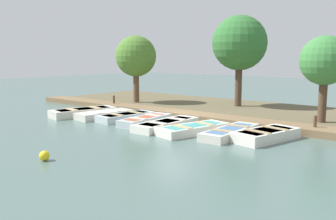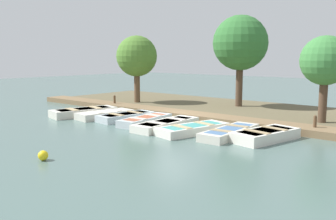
{
  "view_description": "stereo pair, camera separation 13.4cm",
  "coord_description": "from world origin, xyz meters",
  "px_view_note": "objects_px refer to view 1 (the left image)",
  "views": [
    {
      "loc": [
        14.04,
        11.48,
        3.16
      ],
      "look_at": [
        0.68,
        0.4,
        0.65
      ],
      "focal_mm": 40.0,
      "sensor_mm": 36.0,
      "label": 1
    },
    {
      "loc": [
        13.95,
        11.58,
        3.16
      ],
      "look_at": [
        0.68,
        0.4,
        0.65
      ],
      "focal_mm": 40.0,
      "sensor_mm": 36.0,
      "label": 2
    }
  ],
  "objects_px": {
    "rowboat_3": "(145,120)",
    "mooring_post_near": "(114,102)",
    "rowboat_6": "(230,132)",
    "rowboat_0": "(83,112)",
    "rowboat_1": "(105,114)",
    "park_tree_far_left": "(136,57)",
    "rowboat_5": "(193,129)",
    "buoy": "(44,156)",
    "mooring_post_far": "(315,125)",
    "rowboat_7": "(266,135)",
    "park_tree_center": "(325,62)",
    "park_tree_left": "(240,43)",
    "rowboat_4": "(166,124)",
    "rowboat_2": "(126,117)"
  },
  "relations": [
    {
      "from": "park_tree_far_left",
      "to": "rowboat_5",
      "type": "bearing_deg",
      "value": 58.47
    },
    {
      "from": "rowboat_4",
      "to": "park_tree_far_left",
      "type": "xyz_separation_m",
      "value": [
        -4.96,
        -6.72,
        2.95
      ]
    },
    {
      "from": "mooring_post_far",
      "to": "park_tree_center",
      "type": "bearing_deg",
      "value": -168.9
    },
    {
      "from": "rowboat_2",
      "to": "park_tree_center",
      "type": "distance_m",
      "value": 9.65
    },
    {
      "from": "rowboat_1",
      "to": "rowboat_6",
      "type": "height_order",
      "value": "rowboat_1"
    },
    {
      "from": "mooring_post_far",
      "to": "rowboat_4",
      "type": "bearing_deg",
      "value": -62.54
    },
    {
      "from": "rowboat_0",
      "to": "mooring_post_far",
      "type": "bearing_deg",
      "value": 118.26
    },
    {
      "from": "rowboat_5",
      "to": "rowboat_7",
      "type": "distance_m",
      "value": 2.98
    },
    {
      "from": "rowboat_3",
      "to": "buoy",
      "type": "height_order",
      "value": "rowboat_3"
    },
    {
      "from": "buoy",
      "to": "park_tree_center",
      "type": "xyz_separation_m",
      "value": [
        -11.4,
        4.58,
        2.76
      ]
    },
    {
      "from": "rowboat_0",
      "to": "rowboat_3",
      "type": "xyz_separation_m",
      "value": [
        -0.35,
        4.19,
        -0.03
      ]
    },
    {
      "from": "rowboat_1",
      "to": "rowboat_5",
      "type": "height_order",
      "value": "rowboat_1"
    },
    {
      "from": "rowboat_0",
      "to": "park_tree_left",
      "type": "distance_m",
      "value": 9.91
    },
    {
      "from": "rowboat_3",
      "to": "rowboat_5",
      "type": "xyz_separation_m",
      "value": [
        0.27,
        2.96,
        -0.0
      ]
    },
    {
      "from": "park_tree_far_left",
      "to": "mooring_post_near",
      "type": "bearing_deg",
      "value": 4.19
    },
    {
      "from": "rowboat_6",
      "to": "park_tree_far_left",
      "type": "relative_size",
      "value": 0.75
    },
    {
      "from": "rowboat_2",
      "to": "rowboat_4",
      "type": "bearing_deg",
      "value": 90.24
    },
    {
      "from": "rowboat_2",
      "to": "rowboat_5",
      "type": "height_order",
      "value": "rowboat_5"
    },
    {
      "from": "rowboat_6",
      "to": "mooring_post_near",
      "type": "bearing_deg",
      "value": -106.96
    },
    {
      "from": "rowboat_1",
      "to": "park_tree_center",
      "type": "height_order",
      "value": "park_tree_center"
    },
    {
      "from": "rowboat_7",
      "to": "rowboat_2",
      "type": "bearing_deg",
      "value": -76.0
    },
    {
      "from": "rowboat_1",
      "to": "rowboat_0",
      "type": "bearing_deg",
      "value": -70.77
    },
    {
      "from": "rowboat_3",
      "to": "rowboat_4",
      "type": "distance_m",
      "value": 1.44
    },
    {
      "from": "rowboat_4",
      "to": "rowboat_6",
      "type": "xyz_separation_m",
      "value": [
        -0.33,
        3.03,
        -0.0
      ]
    },
    {
      "from": "rowboat_7",
      "to": "park_tree_far_left",
      "type": "distance_m",
      "value": 12.35
    },
    {
      "from": "rowboat_7",
      "to": "mooring_post_far",
      "type": "relative_size",
      "value": 3.74
    },
    {
      "from": "rowboat_1",
      "to": "park_tree_far_left",
      "type": "height_order",
      "value": "park_tree_far_left"
    },
    {
      "from": "park_tree_left",
      "to": "rowboat_6",
      "type": "bearing_deg",
      "value": 27.09
    },
    {
      "from": "rowboat_5",
      "to": "mooring_post_far",
      "type": "bearing_deg",
      "value": 139.29
    },
    {
      "from": "rowboat_6",
      "to": "park_tree_far_left",
      "type": "distance_m",
      "value": 11.2
    },
    {
      "from": "mooring_post_near",
      "to": "park_tree_left",
      "type": "bearing_deg",
      "value": 128.51
    },
    {
      "from": "rowboat_5",
      "to": "rowboat_6",
      "type": "relative_size",
      "value": 1.01
    },
    {
      "from": "rowboat_4",
      "to": "rowboat_6",
      "type": "bearing_deg",
      "value": 95.41
    },
    {
      "from": "buoy",
      "to": "rowboat_6",
      "type": "bearing_deg",
      "value": 159.08
    },
    {
      "from": "park_tree_center",
      "to": "rowboat_5",
      "type": "bearing_deg",
      "value": -34.4
    },
    {
      "from": "rowboat_6",
      "to": "rowboat_0",
      "type": "bearing_deg",
      "value": -88.82
    },
    {
      "from": "rowboat_3",
      "to": "park_tree_center",
      "type": "relative_size",
      "value": 0.78
    },
    {
      "from": "mooring_post_far",
      "to": "park_tree_far_left",
      "type": "bearing_deg",
      "value": -99.81
    },
    {
      "from": "rowboat_6",
      "to": "rowboat_2",
      "type": "bearing_deg",
      "value": -92.1
    },
    {
      "from": "rowboat_4",
      "to": "rowboat_1",
      "type": "bearing_deg",
      "value": -92.01
    },
    {
      "from": "rowboat_0",
      "to": "mooring_post_near",
      "type": "distance_m",
      "value": 3.19
    },
    {
      "from": "rowboat_2",
      "to": "mooring_post_near",
      "type": "height_order",
      "value": "mooring_post_near"
    },
    {
      "from": "rowboat_5",
      "to": "rowboat_7",
      "type": "xyz_separation_m",
      "value": [
        -0.67,
        2.9,
        0.04
      ]
    },
    {
      "from": "rowboat_0",
      "to": "rowboat_5",
      "type": "xyz_separation_m",
      "value": [
        -0.08,
        7.16,
        -0.03
      ]
    },
    {
      "from": "rowboat_2",
      "to": "mooring_post_far",
      "type": "relative_size",
      "value": 3.83
    },
    {
      "from": "rowboat_1",
      "to": "rowboat_7",
      "type": "relative_size",
      "value": 1.03
    },
    {
      "from": "rowboat_4",
      "to": "rowboat_7",
      "type": "height_order",
      "value": "rowboat_7"
    },
    {
      "from": "rowboat_3",
      "to": "mooring_post_far",
      "type": "height_order",
      "value": "mooring_post_far"
    },
    {
      "from": "rowboat_3",
      "to": "mooring_post_near",
      "type": "distance_m",
      "value": 5.81
    },
    {
      "from": "rowboat_1",
      "to": "mooring_post_near",
      "type": "height_order",
      "value": "mooring_post_near"
    }
  ]
}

